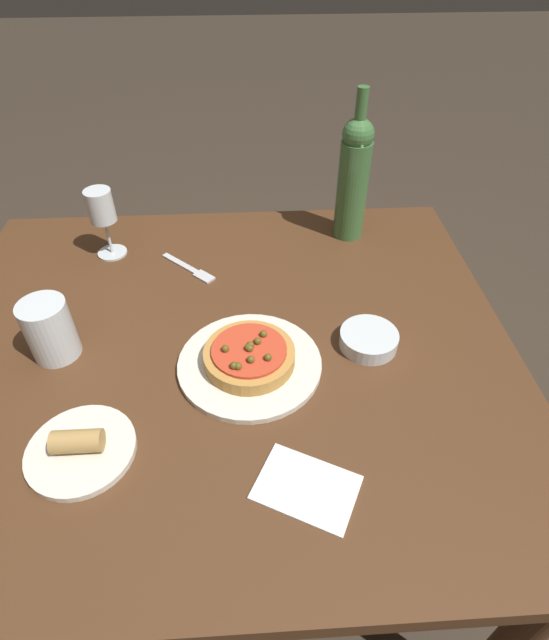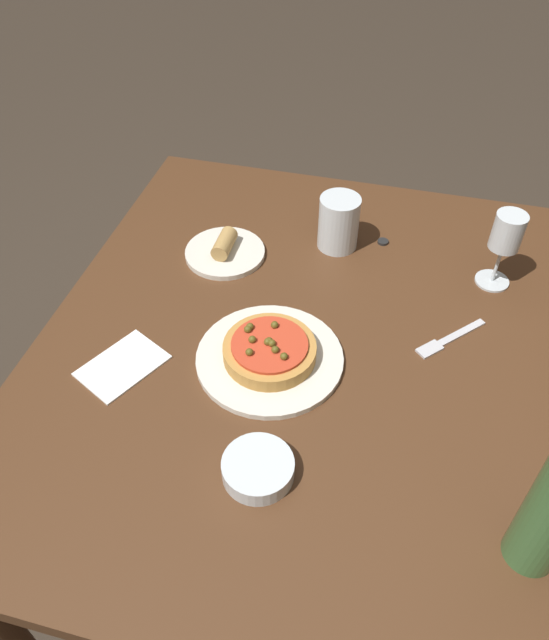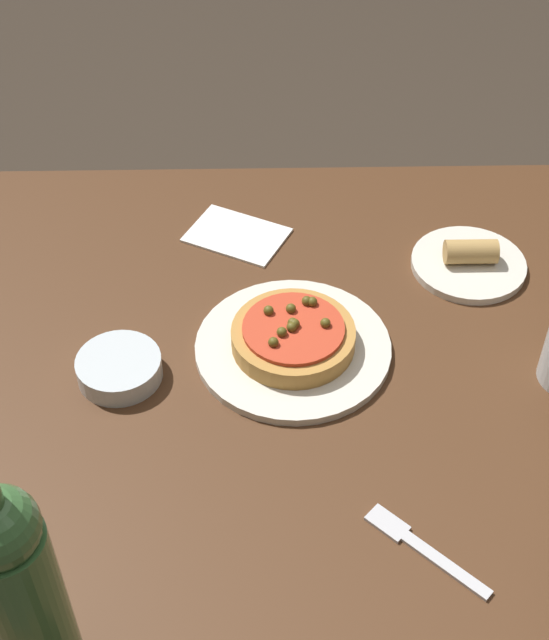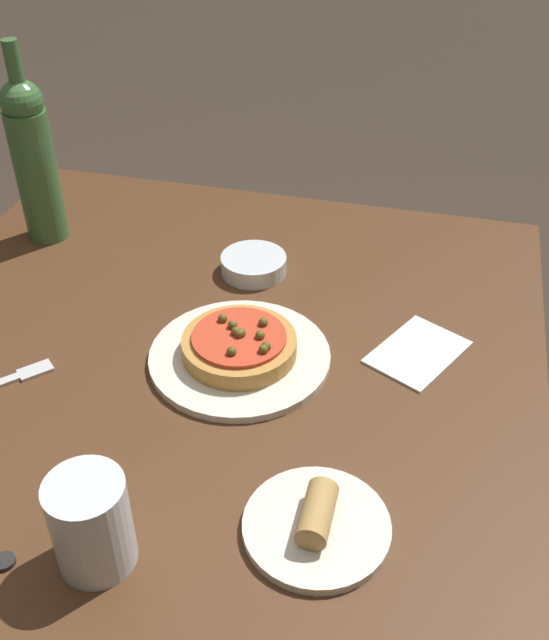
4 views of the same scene
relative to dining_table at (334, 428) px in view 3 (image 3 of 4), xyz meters
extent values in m
cube|color=#4C2D19|center=(0.00, 0.00, 0.07)|extent=(1.15, 1.01, 0.03)
cylinder|color=#4C2D19|center=(0.51, -0.44, -0.29)|extent=(0.06, 0.06, 0.70)
cylinder|color=silver|center=(0.06, -0.06, 0.10)|extent=(0.27, 0.27, 0.01)
cylinder|color=#BC843D|center=(0.06, -0.06, 0.12)|extent=(0.17, 0.17, 0.03)
cylinder|color=red|center=(0.06, -0.06, 0.13)|extent=(0.14, 0.14, 0.01)
sphere|color=brown|center=(0.06, -0.06, 0.14)|extent=(0.01, 0.01, 0.01)
sphere|color=brown|center=(0.06, -0.09, 0.14)|extent=(0.01, 0.01, 0.01)
sphere|color=brown|center=(0.04, -0.11, 0.14)|extent=(0.01, 0.01, 0.01)
sphere|color=brown|center=(0.06, -0.07, 0.14)|extent=(0.01, 0.01, 0.01)
sphere|color=brown|center=(0.08, -0.03, 0.14)|extent=(0.01, 0.01, 0.01)
sphere|color=brown|center=(0.07, -0.05, 0.14)|extent=(0.01, 0.01, 0.01)
sphere|color=brown|center=(0.01, -0.07, 0.14)|extent=(0.01, 0.01, 0.01)
sphere|color=brown|center=(0.03, -0.11, 0.14)|extent=(0.01, 0.01, 0.01)
sphere|color=brown|center=(0.05, -0.06, 0.14)|extent=(0.01, 0.01, 0.01)
sphere|color=brown|center=(0.09, -0.09, 0.14)|extent=(0.01, 0.01, 0.01)
cylinder|color=#3D6B38|center=(0.31, 0.38, 0.21)|extent=(0.07, 0.07, 0.24)
cylinder|color=silver|center=(0.29, -0.02, 0.11)|extent=(0.11, 0.11, 0.03)
cube|color=silver|center=(-0.10, 0.27, 0.09)|extent=(0.09, 0.09, 0.00)
cube|color=silver|center=(-0.04, 0.22, 0.09)|extent=(0.05, 0.05, 0.00)
cylinder|color=silver|center=(-0.21, -0.23, 0.10)|extent=(0.17, 0.17, 0.01)
cylinder|color=#B2894C|center=(-0.21, -0.23, 0.12)|extent=(0.08, 0.04, 0.04)
cube|color=white|center=(0.14, -0.32, 0.09)|extent=(0.18, 0.16, 0.00)
camera|label=1|loc=(0.06, -0.70, 0.78)|focal=28.00mm
camera|label=2|loc=(0.78, 0.13, 0.94)|focal=35.00mm
camera|label=3|loc=(0.10, 0.79, 0.96)|focal=50.00mm
camera|label=4|loc=(-0.75, -0.32, 0.81)|focal=42.00mm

